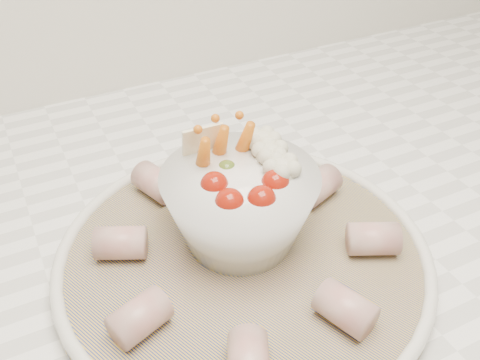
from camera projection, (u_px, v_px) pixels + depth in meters
name	position (u px, v px, depth m)	size (l,w,h in m)	color
serving_platter	(244.00, 256.00, 0.50)	(0.46, 0.46, 0.02)	navy
veggie_bowl	(241.00, 204.00, 0.49)	(0.14, 0.14, 0.11)	white
cured_meat_rolls	(243.00, 241.00, 0.49)	(0.28, 0.29, 0.03)	#A8514D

